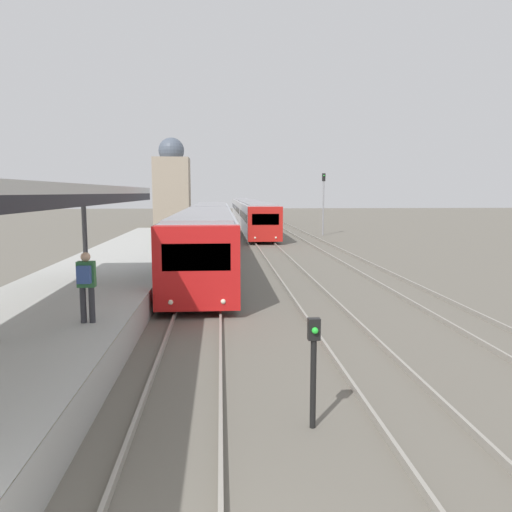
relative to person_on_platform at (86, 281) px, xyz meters
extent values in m
cube|color=black|center=(0.42, -1.33, 1.89)|extent=(0.08, 17.91, 0.24)
cylinder|color=#47474C|center=(-1.54, 5.84, 0.51)|extent=(0.16, 0.16, 3.00)
cylinder|color=#2D2D33|center=(-0.10, 0.04, -0.56)|extent=(0.14, 0.14, 0.85)
cylinder|color=#2D2D33|center=(0.10, 0.04, -0.56)|extent=(0.14, 0.14, 0.85)
cube|color=#2D6638|center=(0.00, 0.04, 0.16)|extent=(0.40, 0.22, 0.60)
sphere|color=tan|center=(0.00, 0.04, 0.57)|extent=(0.22, 0.22, 0.22)
cube|color=#334C8E|center=(0.00, -0.16, 0.18)|extent=(0.30, 0.18, 0.40)
cube|color=red|center=(2.37, 3.87, -0.29)|extent=(2.69, 0.70, 2.63)
cube|color=black|center=(2.37, 3.54, 0.08)|extent=(2.10, 0.04, 0.84)
sphere|color=#EFEACC|center=(1.56, 3.53, -1.30)|extent=(0.16, 0.16, 0.16)
sphere|color=#EFEACC|center=(3.17, 3.53, -1.30)|extent=(0.16, 0.16, 0.16)
cube|color=#A8ADB7|center=(2.37, 12.32, -0.29)|extent=(2.69, 16.19, 2.63)
cube|color=gray|center=(2.37, 12.32, 1.09)|extent=(2.36, 15.87, 0.12)
cube|color=black|center=(2.37, 12.32, 0.00)|extent=(2.71, 14.90, 0.68)
cylinder|color=black|center=(1.23, 7.06, -1.52)|extent=(0.12, 0.70, 0.70)
cylinder|color=black|center=(3.51, 7.06, -1.52)|extent=(0.12, 0.70, 0.70)
cylinder|color=black|center=(1.23, 17.58, -1.52)|extent=(0.12, 0.70, 0.70)
cylinder|color=black|center=(3.51, 17.58, -1.52)|extent=(0.12, 0.70, 0.70)
cube|color=#A8ADB7|center=(2.37, 28.86, -0.29)|extent=(2.69, 16.19, 2.63)
cube|color=gray|center=(2.37, 28.86, 1.09)|extent=(2.36, 15.87, 0.12)
cube|color=black|center=(2.37, 28.86, 0.00)|extent=(2.71, 14.90, 0.68)
cylinder|color=black|center=(1.23, 23.60, -1.52)|extent=(0.12, 0.70, 0.70)
cylinder|color=black|center=(3.51, 23.60, -1.52)|extent=(0.12, 0.70, 0.70)
cylinder|color=black|center=(1.23, 34.12, -1.52)|extent=(0.12, 0.70, 0.70)
cylinder|color=black|center=(3.51, 34.12, -1.52)|extent=(0.12, 0.70, 0.70)
cube|color=red|center=(6.44, 25.54, -0.30)|extent=(2.59, 0.70, 2.60)
cube|color=black|center=(6.44, 25.21, 0.06)|extent=(2.02, 0.04, 0.83)
sphere|color=#EFEACC|center=(5.66, 25.20, -1.30)|extent=(0.16, 0.16, 0.16)
sphere|color=#EFEACC|center=(7.22, 25.20, -1.30)|extent=(0.16, 0.16, 0.16)
cube|color=silver|center=(6.44, 33.60, -0.30)|extent=(2.59, 15.44, 2.60)
cube|color=gray|center=(6.44, 33.60, 1.06)|extent=(2.28, 15.13, 0.12)
cube|color=black|center=(6.44, 33.60, -0.02)|extent=(2.61, 14.20, 0.68)
cylinder|color=black|center=(5.34, 28.59, -1.52)|extent=(0.12, 0.70, 0.70)
cylinder|color=black|center=(7.54, 28.59, -1.52)|extent=(0.12, 0.70, 0.70)
cylinder|color=black|center=(5.34, 38.62, -1.52)|extent=(0.12, 0.70, 0.70)
cylinder|color=black|center=(7.54, 38.62, -1.52)|extent=(0.12, 0.70, 0.70)
cube|color=silver|center=(6.44, 49.39, -0.30)|extent=(2.59, 15.44, 2.60)
cube|color=gray|center=(6.44, 49.39, 1.06)|extent=(2.28, 15.13, 0.12)
cube|color=black|center=(6.44, 49.39, -0.02)|extent=(2.61, 14.20, 0.68)
cylinder|color=black|center=(5.34, 44.37, -1.52)|extent=(0.12, 0.70, 0.70)
cylinder|color=black|center=(7.54, 44.37, -1.52)|extent=(0.12, 0.70, 0.70)
cylinder|color=black|center=(5.34, 54.41, -1.52)|extent=(0.12, 0.70, 0.70)
cylinder|color=black|center=(7.54, 54.41, -1.52)|extent=(0.12, 0.70, 0.70)
cube|color=silver|center=(6.44, 65.18, -0.30)|extent=(2.59, 15.44, 2.60)
cube|color=gray|center=(6.44, 65.18, 1.06)|extent=(2.28, 15.13, 0.12)
cube|color=black|center=(6.44, 65.18, -0.02)|extent=(2.61, 14.20, 0.68)
cylinder|color=black|center=(5.34, 60.16, -1.52)|extent=(0.12, 0.70, 0.70)
cylinder|color=black|center=(7.54, 60.16, -1.52)|extent=(0.12, 0.70, 0.70)
cylinder|color=black|center=(5.34, 70.19, -1.52)|extent=(0.12, 0.70, 0.70)
cylinder|color=black|center=(7.54, 70.19, -1.52)|extent=(0.12, 0.70, 0.70)
cylinder|color=black|center=(4.62, -3.76, -1.12)|extent=(0.10, 0.10, 1.52)
cube|color=black|center=(4.62, -3.76, -0.18)|extent=(0.20, 0.14, 0.36)
sphere|color=green|center=(4.62, -3.85, -0.18)|extent=(0.11, 0.11, 0.11)
cylinder|color=gray|center=(12.51, 33.62, 0.95)|extent=(0.14, 0.14, 5.64)
cube|color=black|center=(12.51, 33.62, 3.42)|extent=(0.28, 0.20, 0.70)
sphere|color=green|center=(12.51, 33.50, 3.56)|extent=(0.14, 0.14, 0.14)
cube|color=gray|center=(-2.39, 46.62, 2.05)|extent=(4.00, 4.00, 7.84)
sphere|color=#4C5666|center=(-2.39, 46.62, 6.77)|extent=(2.91, 2.91, 2.91)
camera|label=1|loc=(3.11, -11.60, 2.04)|focal=35.00mm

